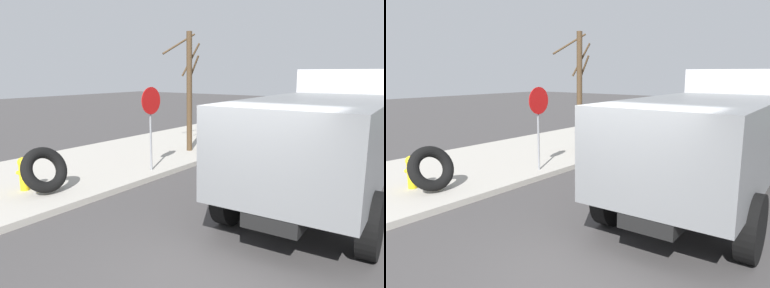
% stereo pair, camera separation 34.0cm
% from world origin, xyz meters
% --- Properties ---
extents(ground_plane, '(80.00, 80.00, 0.00)m').
position_xyz_m(ground_plane, '(0.00, 0.00, 0.00)').
color(ground_plane, '#423F3F').
extents(sidewalk_curb, '(36.00, 5.00, 0.15)m').
position_xyz_m(sidewalk_curb, '(0.00, 6.50, 0.07)').
color(sidewalk_curb, '#ADA89E').
rests_on(sidewalk_curb, ground).
extents(fire_hydrant, '(0.24, 0.54, 0.80)m').
position_xyz_m(fire_hydrant, '(-0.11, 5.66, 0.58)').
color(fire_hydrant, yellow).
rests_on(fire_hydrant, sidewalk_curb).
extents(loose_tire, '(1.14, 0.77, 1.11)m').
position_xyz_m(loose_tire, '(0.07, 5.07, 0.70)').
color(loose_tire, black).
rests_on(loose_tire, sidewalk_curb).
extents(stop_sign, '(0.76, 0.08, 2.38)m').
position_xyz_m(stop_sign, '(3.04, 4.42, 1.80)').
color(stop_sign, gray).
rests_on(stop_sign, sidewalk_curb).
extents(dump_truck_gray, '(7.09, 3.02, 3.00)m').
position_xyz_m(dump_truck_gray, '(3.87, -0.27, 1.61)').
color(dump_truck_gray, slate).
rests_on(dump_truck_gray, ground).
extents(bare_tree, '(1.31, 1.16, 4.19)m').
position_xyz_m(bare_tree, '(5.95, 5.21, 2.36)').
color(bare_tree, '#4C3823').
rests_on(bare_tree, sidewalk_curb).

